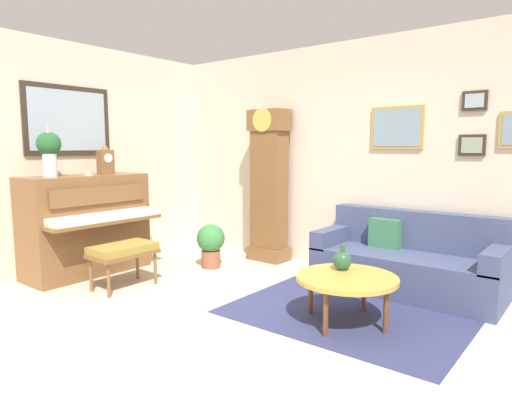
# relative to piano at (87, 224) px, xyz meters

# --- Properties ---
(ground_plane) EXTENTS (6.40, 6.00, 0.10)m
(ground_plane) POSITION_rel_piano_xyz_m (2.23, -0.22, -0.66)
(ground_plane) COLOR beige
(wall_left) EXTENTS (0.13, 4.90, 2.80)m
(wall_left) POSITION_rel_piano_xyz_m (-0.37, -0.22, 0.80)
(wall_left) COLOR beige
(wall_left) RESTS_ON ground_plane
(wall_back) EXTENTS (5.30, 0.13, 2.80)m
(wall_back) POSITION_rel_piano_xyz_m (2.25, 2.18, 0.80)
(wall_back) COLOR beige
(wall_back) RESTS_ON ground_plane
(area_rug) EXTENTS (2.10, 1.50, 0.01)m
(area_rug) POSITION_rel_piano_xyz_m (3.11, 0.70, -0.60)
(area_rug) COLOR navy
(area_rug) RESTS_ON ground_plane
(piano) EXTENTS (0.87, 1.44, 1.20)m
(piano) POSITION_rel_piano_xyz_m (0.00, 0.00, 0.00)
(piano) COLOR brown
(piano) RESTS_ON ground_plane
(piano_bench) EXTENTS (0.42, 0.70, 0.48)m
(piano_bench) POSITION_rel_piano_xyz_m (0.83, -0.08, -0.20)
(piano_bench) COLOR brown
(piano_bench) RESTS_ON ground_plane
(grandfather_clock) EXTENTS (0.52, 0.34, 2.03)m
(grandfather_clock) POSITION_rel_piano_xyz_m (1.34, 1.89, 0.36)
(grandfather_clock) COLOR brown
(grandfather_clock) RESTS_ON ground_plane
(couch) EXTENTS (1.90, 0.80, 0.84)m
(couch) POSITION_rel_piano_xyz_m (3.30, 1.73, -0.29)
(couch) COLOR #424C70
(couch) RESTS_ON ground_plane
(coffee_table) EXTENTS (0.88, 0.88, 0.42)m
(coffee_table) POSITION_rel_piano_xyz_m (3.20, 0.52, -0.21)
(coffee_table) COLOR gold
(coffee_table) RESTS_ON ground_plane
(mantel_clock) EXTENTS (0.13, 0.18, 0.38)m
(mantel_clock) POSITION_rel_piano_xyz_m (0.00, 0.29, 0.76)
(mantel_clock) COLOR brown
(mantel_clock) RESTS_ON piano
(flower_vase) EXTENTS (0.26, 0.26, 0.58)m
(flower_vase) POSITION_rel_piano_xyz_m (0.00, -0.41, 0.91)
(flower_vase) COLOR silver
(flower_vase) RESTS_ON piano
(teacup) EXTENTS (0.12, 0.12, 0.06)m
(teacup) POSITION_rel_piano_xyz_m (0.08, 0.01, 0.62)
(teacup) COLOR beige
(teacup) RESTS_ON piano
(green_jug) EXTENTS (0.17, 0.17, 0.24)m
(green_jug) POSITION_rel_piano_xyz_m (3.08, 0.67, -0.10)
(green_jug) COLOR #234C33
(green_jug) RESTS_ON coffee_table
(potted_plant) EXTENTS (0.36, 0.36, 0.56)m
(potted_plant) POSITION_rel_piano_xyz_m (0.99, 1.11, -0.28)
(potted_plant) COLOR #935138
(potted_plant) RESTS_ON ground_plane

